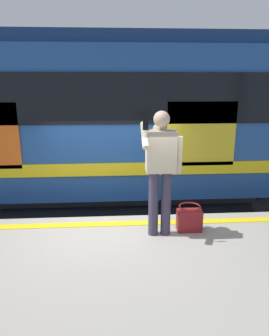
# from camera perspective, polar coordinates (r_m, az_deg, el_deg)

# --- Properties ---
(ground_plane) EXTENTS (24.81, 24.81, 0.00)m
(ground_plane) POSITION_cam_1_polar(r_m,az_deg,el_deg) (5.84, -3.65, -17.98)
(ground_plane) COLOR #3D3D3F
(safety_line) EXTENTS (13.71, 0.16, 0.01)m
(safety_line) POSITION_cam_1_polar(r_m,az_deg,el_deg) (5.05, -3.84, -9.90)
(safety_line) COLOR yellow
(safety_line) RESTS_ON platform
(track_rail_near) EXTENTS (18.19, 0.08, 0.16)m
(track_rail_near) POSITION_cam_1_polar(r_m,az_deg,el_deg) (7.14, -3.72, -10.52)
(track_rail_near) COLOR slate
(track_rail_near) RESTS_ON ground
(track_rail_far) EXTENTS (18.19, 0.08, 0.16)m
(track_rail_far) POSITION_cam_1_polar(r_m,az_deg,el_deg) (8.46, -3.76, -6.22)
(track_rail_far) COLOR slate
(track_rail_far) RESTS_ON ground
(train_carriage) EXTENTS (11.22, 2.78, 3.90)m
(train_carriage) POSITION_cam_1_polar(r_m,az_deg,el_deg) (7.17, -6.65, 9.63)
(train_carriage) COLOR #1E478C
(train_carriage) RESTS_ON ground
(passenger) EXTENTS (0.57, 0.55, 1.78)m
(passenger) POSITION_cam_1_polar(r_m,az_deg,el_deg) (4.40, 4.68, 0.79)
(passenger) COLOR #383347
(passenger) RESTS_ON platform
(handbag) EXTENTS (0.36, 0.32, 0.39)m
(handbag) POSITION_cam_1_polar(r_m,az_deg,el_deg) (4.85, 9.75, -8.98)
(handbag) COLOR maroon
(handbag) RESTS_ON platform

